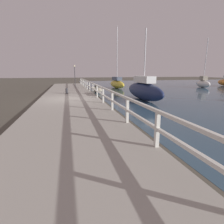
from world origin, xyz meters
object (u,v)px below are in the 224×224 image
sailboat_yellow (117,83)px  mooring_bollard (67,91)px  sailboat_navy (144,90)px  dock_lamp (75,72)px  sailboat_white (203,83)px

sailboat_yellow → mooring_bollard: bearing=-137.9°
mooring_bollard → sailboat_navy: bearing=-31.9°
dock_lamp → sailboat_navy: bearing=-66.9°
sailboat_yellow → dock_lamp: bearing=168.1°
sailboat_yellow → sailboat_white: 12.07m
dock_lamp → sailboat_navy: sailboat_navy is taller
dock_lamp → sailboat_white: 17.66m
dock_lamp → sailboat_white: (17.35, -2.95, -1.47)m
mooring_bollard → dock_lamp: bearing=81.8°
sailboat_yellow → sailboat_navy: bearing=-97.4°
mooring_bollard → sailboat_navy: sailboat_navy is taller
dock_lamp → sailboat_yellow: size_ratio=0.36×
dock_lamp → sailboat_yellow: 5.72m
sailboat_navy → sailboat_white: 15.01m
sailboat_white → mooring_bollard: bearing=-155.6°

